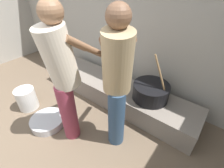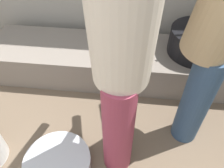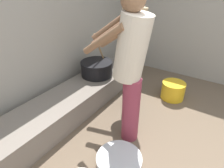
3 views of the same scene
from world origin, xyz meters
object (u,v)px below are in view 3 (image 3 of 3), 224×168
Objects in this scene: cooking_pot_main at (97,68)px; cook_in_tan_shirt at (130,47)px; metal_mixing_bowl at (119,161)px; bucket_yellow_plastic at (173,90)px; cook_in_cream_shirt at (130,64)px.

cook_in_tan_shirt is (-0.13, -0.65, 0.51)m from cooking_pot_main.
cooking_pot_main is at bearing 78.88° from cook_in_tan_shirt.
bucket_yellow_plastic is at bearing -1.89° from metal_mixing_bowl.
bucket_yellow_plastic is at bearing -36.38° from cook_in_tan_shirt.
bucket_yellow_plastic is (0.65, -0.48, -0.81)m from cook_in_tan_shirt.
cook_in_tan_shirt is at bearing 24.99° from metal_mixing_bowl.
cook_in_tan_shirt is at bearing 29.79° from cook_in_cream_shirt.
bucket_yellow_plastic reaches higher than metal_mixing_bowl.
bucket_yellow_plastic is (1.15, -0.19, -0.82)m from cook_in_cream_shirt.
cook_in_cream_shirt is 4.56× the size of bucket_yellow_plastic.
cooking_pot_main is 1.55m from metal_mixing_bowl.
cook_in_cream_shirt is 1.01× the size of cook_in_tan_shirt.
bucket_yellow_plastic is (0.53, -1.13, -0.31)m from cooking_pot_main.
cook_in_tan_shirt is at bearing 143.62° from bucket_yellow_plastic.
cooking_pot_main is 1.28m from bucket_yellow_plastic.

